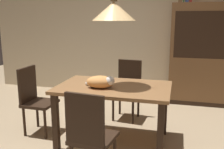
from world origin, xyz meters
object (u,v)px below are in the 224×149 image
chair_left_side (35,97)px  chair_far_back (128,87)px  cat_sleeping (101,82)px  hutch_bookcase (200,57)px  chair_near_front (90,133)px  pendant_lamp (114,11)px  dining_table (114,94)px

chair_left_side → chair_far_back: size_ratio=1.00×
cat_sleeping → hutch_bookcase: bearing=58.1°
chair_near_front → cat_sleeping: 0.82m
chair_left_side → chair_near_front: 1.42m
pendant_lamp → hutch_bookcase: size_ratio=0.70×
chair_far_back → pendant_lamp: 1.45m
dining_table → pendant_lamp: (-0.00, 0.00, 1.01)m
dining_table → cat_sleeping: bearing=-134.4°
chair_near_front → cat_sleeping: size_ratio=2.37×
chair_near_front → pendant_lamp: bearing=89.4°
dining_table → hutch_bookcase: size_ratio=0.76×
hutch_bookcase → dining_table: bearing=-120.9°
dining_table → chair_near_front: bearing=-90.6°
pendant_lamp → hutch_bookcase: pendant_lamp is taller
dining_table → hutch_bookcase: bearing=59.1°
pendant_lamp → hutch_bookcase: 2.39m
cat_sleeping → pendant_lamp: pendant_lamp is taller
chair_far_back → cat_sleeping: 1.06m
dining_table → chair_far_back: (0.01, 0.88, -0.14)m
chair_left_side → pendant_lamp: 1.61m
chair_near_front → cat_sleeping: (-0.12, 0.75, 0.32)m
chair_left_side → chair_far_back: 1.43m
chair_left_side → hutch_bookcase: size_ratio=0.50×
chair_near_front → chair_far_back: same height
chair_near_front → pendant_lamp: pendant_lamp is taller
chair_left_side → chair_near_front: bearing=-38.2°
chair_far_back → hutch_bookcase: 1.61m
chair_near_front → hutch_bookcase: bearing=67.4°
chair_left_side → cat_sleeping: bearing=-7.4°
dining_table → chair_far_back: chair_far_back is taller
cat_sleeping → pendant_lamp: bearing=45.6°
hutch_bookcase → chair_far_back: bearing=-137.4°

